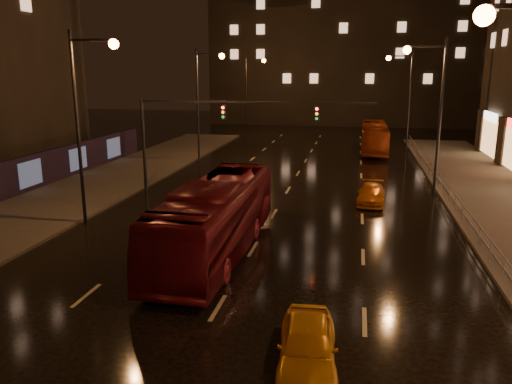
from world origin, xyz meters
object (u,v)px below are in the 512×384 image
at_px(bus_red, 216,218).
at_px(bus_curb, 374,138).
at_px(taxi_far, 371,194).
at_px(taxi_near, 308,346).

height_order(bus_red, bus_curb, bus_red).
bearing_deg(taxi_far, taxi_near, -92.93).
bearing_deg(taxi_near, bus_red, 116.14).
bearing_deg(bus_red, taxi_far, 56.67).
distance_m(bus_red, taxi_far, 12.64).
height_order(taxi_near, taxi_far, taxi_near).
bearing_deg(bus_curb, taxi_near, -93.65).
relative_size(taxi_near, taxi_far, 1.00).
distance_m(bus_curb, taxi_far, 20.79).
relative_size(bus_curb, taxi_near, 2.67).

